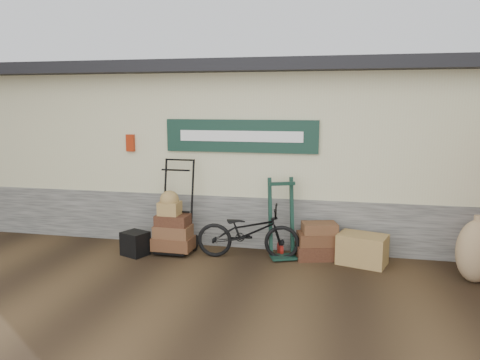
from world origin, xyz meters
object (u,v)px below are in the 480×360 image
(porter_trolley, at_px, (176,205))
(bicycle, at_px, (248,229))
(black_trunk, at_px, (135,243))
(green_barrow, at_px, (282,218))
(suitcase_stack, at_px, (317,240))
(wicker_hamper, at_px, (362,249))

(porter_trolley, xyz_separation_m, bicycle, (1.26, -0.14, -0.31))
(porter_trolley, height_order, black_trunk, porter_trolley)
(green_barrow, distance_m, suitcase_stack, 0.68)
(green_barrow, height_order, wicker_hamper, green_barrow)
(suitcase_stack, distance_m, black_trunk, 3.00)
(porter_trolley, relative_size, green_barrow, 1.22)
(green_barrow, bearing_deg, wicker_hamper, -24.16)
(porter_trolley, xyz_separation_m, black_trunk, (-0.59, -0.39, -0.60))
(black_trunk, height_order, bicycle, bicycle)
(suitcase_stack, bearing_deg, bicycle, -168.81)
(green_barrow, relative_size, bicycle, 0.78)
(porter_trolley, height_order, bicycle, porter_trolley)
(green_barrow, bearing_deg, porter_trolley, 159.06)
(suitcase_stack, xyz_separation_m, wicker_hamper, (0.70, -0.12, -0.06))
(suitcase_stack, xyz_separation_m, bicycle, (-1.10, -0.22, 0.18))
(porter_trolley, relative_size, wicker_hamper, 2.19)
(suitcase_stack, relative_size, black_trunk, 1.73)
(green_barrow, height_order, suitcase_stack, green_barrow)
(black_trunk, bearing_deg, porter_trolley, 33.10)
(porter_trolley, bearing_deg, suitcase_stack, 3.55)
(suitcase_stack, height_order, wicker_hamper, suitcase_stack)
(porter_trolley, distance_m, suitcase_stack, 2.42)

